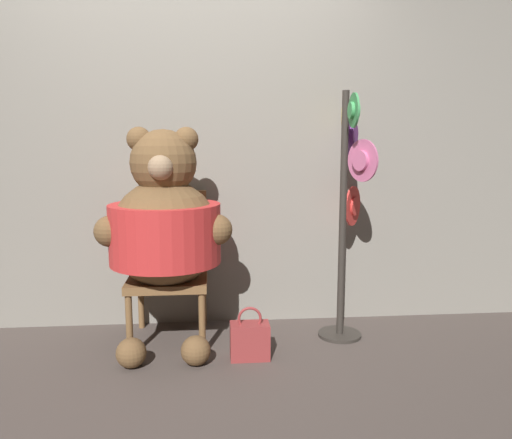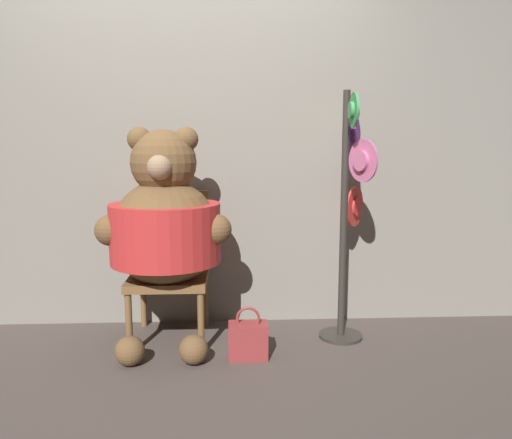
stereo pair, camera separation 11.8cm
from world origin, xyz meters
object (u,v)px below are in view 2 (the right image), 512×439
chair (171,262)px  teddy_bear (165,226)px  handbag_on_ground (248,340)px  hat_display_rack (350,193)px

chair → teddy_bear: 0.33m
teddy_bear → handbag_on_ground: (0.49, -0.22, -0.64)m
teddy_bear → hat_display_rack: (1.14, 0.08, 0.18)m
chair → teddy_bear: bearing=-91.4°
teddy_bear → chair: bearing=88.6°
teddy_bear → handbag_on_ground: size_ratio=4.31×
chair → handbag_on_ground: bearing=-39.5°
chair → hat_display_rack: (1.14, -0.10, 0.46)m
handbag_on_ground → chair: bearing=140.5°
teddy_bear → handbag_on_ground: 0.84m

